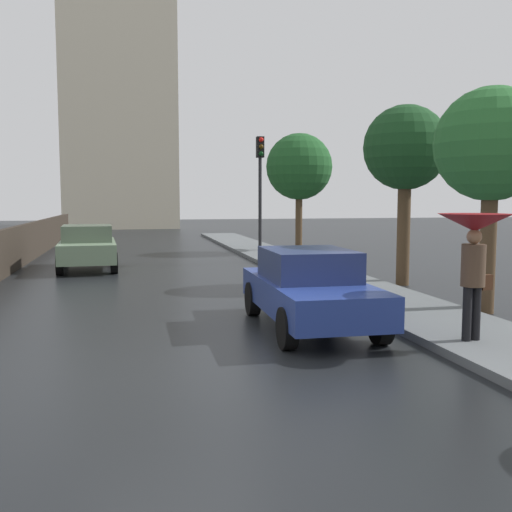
% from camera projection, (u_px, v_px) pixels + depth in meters
% --- Properties ---
extents(ground, '(120.00, 120.00, 0.00)m').
position_uv_depth(ground, '(175.00, 375.00, 7.89)').
color(ground, black).
extents(sidewalk_strip, '(2.20, 60.00, 0.14)m').
position_uv_depth(sidewalk_strip, '(509.00, 349.00, 8.96)').
color(sidewalk_strip, slate).
rests_on(sidewalk_strip, ground).
extents(car_blue_near_kerb, '(1.83, 4.25, 1.44)m').
position_uv_depth(car_blue_near_kerb, '(309.00, 288.00, 10.68)').
color(car_blue_near_kerb, navy).
rests_on(car_blue_near_kerb, ground).
extents(car_green_mid_road, '(2.02, 4.06, 1.49)m').
position_uv_depth(car_green_mid_road, '(88.00, 247.00, 19.56)').
color(car_green_mid_road, slate).
rests_on(car_green_mid_road, ground).
extents(pedestrian_with_umbrella_near, '(1.12, 1.12, 1.99)m').
position_uv_depth(pedestrian_with_umbrella_near, '(474.00, 238.00, 9.07)').
color(pedestrian_with_umbrella_near, black).
rests_on(pedestrian_with_umbrella_near, sidewalk_strip).
extents(traffic_light, '(0.26, 0.39, 4.46)m').
position_uv_depth(traffic_light, '(260.00, 175.00, 21.24)').
color(traffic_light, black).
rests_on(traffic_light, sidewalk_strip).
extents(street_tree_near, '(2.30, 2.30, 4.62)m').
position_uv_depth(street_tree_near, '(492.00, 146.00, 11.82)').
color(street_tree_near, '#4C3823').
rests_on(street_tree_near, ground).
extents(street_tree_mid, '(2.90, 2.90, 5.22)m').
position_uv_depth(street_tree_mid, '(299.00, 167.00, 25.58)').
color(street_tree_mid, '#4C3823').
rests_on(street_tree_mid, ground).
extents(street_tree_far, '(2.28, 2.28, 4.88)m').
position_uv_depth(street_tree_far, '(405.00, 150.00, 15.77)').
color(street_tree_far, '#4C3823').
rests_on(street_tree_far, ground).
extents(distant_tower, '(9.48, 11.05, 27.42)m').
position_uv_depth(distant_tower, '(116.00, 90.00, 49.10)').
color(distant_tower, beige).
rests_on(distant_tower, ground).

